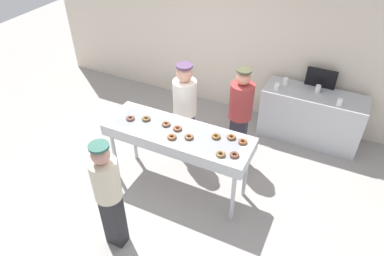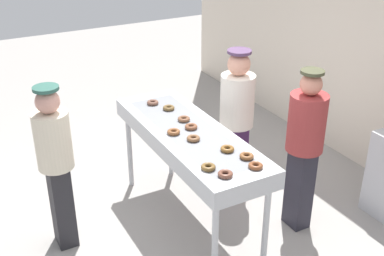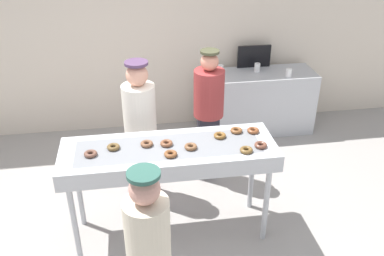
{
  "view_description": "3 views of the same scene",
  "coord_description": "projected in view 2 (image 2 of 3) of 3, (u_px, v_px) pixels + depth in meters",
  "views": [
    {
      "loc": [
        1.8,
        -3.29,
        3.96
      ],
      "look_at": [
        0.29,
        -0.15,
        1.3
      ],
      "focal_mm": 32.97,
      "sensor_mm": 36.0,
      "label": 1
    },
    {
      "loc": [
        3.64,
        -1.95,
        3.1
      ],
      "look_at": [
        0.3,
        -0.13,
        1.23
      ],
      "focal_mm": 45.65,
      "sensor_mm": 36.0,
      "label": 2
    },
    {
      "loc": [
        -0.31,
        -3.41,
        3.15
      ],
      "look_at": [
        0.22,
        -0.02,
        1.25
      ],
      "focal_mm": 39.32,
      "sensor_mm": 36.0,
      "label": 3
    }
  ],
  "objects": [
    {
      "name": "chocolate_donut_1",
      "position": [
        169.0,
        108.0,
        5.03
      ],
      "size": [
        0.14,
        0.14,
        0.04
      ],
      "primitive_type": "torus",
      "rotation": [
        0.0,
        0.0,
        1.72
      ],
      "color": "brown",
      "rests_on": "fryer_conveyor"
    },
    {
      "name": "worker_assistant",
      "position": [
        237.0,
        114.0,
        5.14
      ],
      "size": [
        0.36,
        0.36,
        1.66
      ],
      "rotation": [
        0.0,
        0.0,
        2.95
      ],
      "color": "#3C1E49",
      "rests_on": "ground"
    },
    {
      "name": "chocolate_donut_10",
      "position": [
        225.0,
        174.0,
        3.86
      ],
      "size": [
        0.15,
        0.15,
        0.04
      ],
      "primitive_type": "torus",
      "rotation": [
        0.0,
        0.0,
        1.81
      ],
      "color": "brown",
      "rests_on": "fryer_conveyor"
    },
    {
      "name": "chocolate_donut_3",
      "position": [
        191.0,
        127.0,
        4.63
      ],
      "size": [
        0.17,
        0.17,
        0.04
      ],
      "primitive_type": "torus",
      "rotation": [
        0.0,
        0.0,
        0.83
      ],
      "color": "brown",
      "rests_on": "fryer_conveyor"
    },
    {
      "name": "chocolate_donut_7",
      "position": [
        153.0,
        103.0,
        5.16
      ],
      "size": [
        0.14,
        0.14,
        0.04
      ],
      "primitive_type": "torus",
      "rotation": [
        0.0,
        0.0,
        0.13
      ],
      "color": "brown",
      "rests_on": "fryer_conveyor"
    },
    {
      "name": "fryer_conveyor",
      "position": [
        189.0,
        139.0,
        4.65
      ],
      "size": [
        2.07,
        0.68,
        1.05
      ],
      "color": "#B7BABF",
      "rests_on": "ground"
    },
    {
      "name": "chocolate_donut_2",
      "position": [
        227.0,
        149.0,
        4.24
      ],
      "size": [
        0.13,
        0.13,
        0.04
      ],
      "primitive_type": "torus",
      "rotation": [
        0.0,
        0.0,
        1.61
      ],
      "color": "brown",
      "rests_on": "fryer_conveyor"
    },
    {
      "name": "chocolate_donut_5",
      "position": [
        208.0,
        167.0,
        3.96
      ],
      "size": [
        0.14,
        0.14,
        0.04
      ],
      "primitive_type": "torus",
      "rotation": [
        0.0,
        0.0,
        0.19
      ],
      "color": "brown",
      "rests_on": "fryer_conveyor"
    },
    {
      "name": "chocolate_donut_0",
      "position": [
        256.0,
        166.0,
        3.98
      ],
      "size": [
        0.15,
        0.15,
        0.04
      ],
      "primitive_type": "torus",
      "rotation": [
        0.0,
        0.0,
        1.25
      ],
      "color": "brown",
      "rests_on": "fryer_conveyor"
    },
    {
      "name": "worker_baker",
      "position": [
        305.0,
        141.0,
        4.61
      ],
      "size": [
        0.35,
        0.35,
        1.66
      ],
      "rotation": [
        0.0,
        0.0,
        3.16
      ],
      "color": "#27252F",
      "rests_on": "ground"
    },
    {
      "name": "chocolate_donut_4",
      "position": [
        184.0,
        119.0,
        4.79
      ],
      "size": [
        0.15,
        0.15,
        0.04
      ],
      "primitive_type": "torus",
      "rotation": [
        0.0,
        0.0,
        2.88
      ],
      "color": "brown",
      "rests_on": "fryer_conveyor"
    },
    {
      "name": "chocolate_donut_6",
      "position": [
        193.0,
        138.0,
        4.42
      ],
      "size": [
        0.17,
        0.17,
        0.04
      ],
      "primitive_type": "torus",
      "rotation": [
        0.0,
        0.0,
        2.08
      ],
      "color": "brown",
      "rests_on": "fryer_conveyor"
    },
    {
      "name": "chocolate_donut_8",
      "position": [
        247.0,
        156.0,
        4.12
      ],
      "size": [
        0.16,
        0.16,
        0.04
      ],
      "primitive_type": "torus",
      "rotation": [
        0.0,
        0.0,
        1.23
      ],
      "color": "brown",
      "rests_on": "fryer_conveyor"
    },
    {
      "name": "back_wall",
      "position": [
        384.0,
        37.0,
        5.42
      ],
      "size": [
        8.0,
        0.12,
        3.24
      ],
      "primitive_type": "cube",
      "color": "beige",
      "rests_on": "ground"
    },
    {
      "name": "customer_waiting",
      "position": [
        56.0,
        161.0,
        4.37
      ],
      "size": [
        0.32,
        0.32,
        1.62
      ],
      "rotation": [
        0.0,
        0.0,
        0.27
      ],
      "color": "#242327",
      "rests_on": "ground"
    },
    {
      "name": "ground_plane",
      "position": [
        189.0,
        220.0,
        5.07
      ],
      "size": [
        16.0,
        16.0,
        0.0
      ],
      "primitive_type": "plane",
      "color": "#9E9993"
    },
    {
      "name": "chocolate_donut_9",
      "position": [
        174.0,
        132.0,
        4.53
      ],
      "size": [
        0.16,
        0.16,
        0.04
      ],
      "primitive_type": "torus",
      "rotation": [
        0.0,
        0.0,
        2.67
      ],
      "color": "brown",
      "rests_on": "fryer_conveyor"
    }
  ]
}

